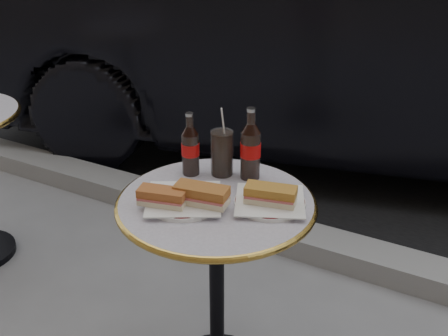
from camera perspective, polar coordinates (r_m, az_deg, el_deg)
The scene contains 12 objects.
asphalt_road at distance 6.55m, azimuth 21.75°, elevation 10.29°, with size 40.00×8.00×0.00m, color black.
curb at distance 2.79m, azimuth 8.52°, elevation -7.52°, with size 40.00×0.20×0.12m, color gray.
bistro_table at distance 1.94m, azimuth -0.73°, elevation -12.74°, with size 0.62×0.62×0.73m, color #BAB2C4, non-canonical shape.
plate_left at distance 1.71m, azimuth -4.09°, elevation -3.37°, with size 0.24×0.24×0.01m, color white.
plate_right at distance 1.71m, azimuth 4.68°, elevation -3.52°, with size 0.22×0.22×0.01m, color white.
sandwich_left_a at distance 1.67m, azimuth -6.28°, elevation -3.03°, with size 0.14×0.07×0.05m, color #A6582A.
sandwich_left_b at distance 1.67m, azimuth -2.30°, elevation -2.84°, with size 0.16×0.08×0.06m, color #A25E29.
sandwich_right at distance 1.68m, azimuth 4.75°, elevation -2.83°, with size 0.15×0.07×0.05m, color #AF762C.
cola_bottle_left at distance 1.85m, azimuth -3.45°, elevation 2.47°, with size 0.06×0.06×0.22m, color black, non-canonical shape.
cola_bottle_right at distance 1.81m, azimuth 2.72°, elevation 2.49°, with size 0.07×0.07×0.24m, color black, non-canonical shape.
cola_glass at distance 1.85m, azimuth -0.21°, elevation 1.56°, with size 0.08×0.08×0.16m, color black.
parked_car at distance 3.72m, azimuth 12.07°, elevation 13.23°, with size 4.79×1.66×1.58m, color black.
Camera 1 is at (0.75, -1.31, 1.58)m, focal length 45.00 mm.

